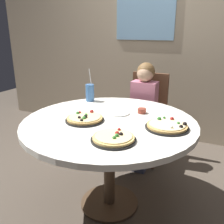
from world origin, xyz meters
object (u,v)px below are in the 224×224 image
at_px(soda_cup, 90,93).
at_px(plate_small, 118,113).
at_px(dining_table, 109,131).
at_px(chair_wooden, 147,112).
at_px(diner_child, 141,121).
at_px(pizza_cheese, 167,126).
at_px(pizza_pepperoni, 114,138).
at_px(sauce_bowl, 142,111).
at_px(pizza_veggie, 85,119).

distance_m(soda_cup, plate_small, 0.46).
height_order(dining_table, plate_small, plate_small).
bearing_deg(chair_wooden, diner_child, -89.60).
bearing_deg(plate_small, pizza_cheese, -18.25).
xyz_separation_m(diner_child, pizza_cheese, (0.43, -0.74, 0.28)).
relative_size(diner_child, soda_cup, 3.52).
xyz_separation_m(chair_wooden, soda_cup, (-0.39, -0.55, 0.30)).
relative_size(chair_wooden, diner_child, 0.88).
bearing_deg(pizza_pepperoni, plate_small, 110.60).
xyz_separation_m(dining_table, sauce_bowl, (0.17, 0.26, 0.11)).
relative_size(dining_table, chair_wooden, 1.37).
bearing_deg(soda_cup, dining_table, -45.25).
height_order(pizza_cheese, plate_small, pizza_cheese).
xyz_separation_m(chair_wooden, pizza_cheese, (0.43, -0.92, 0.24)).
height_order(dining_table, sauce_bowl, sauce_bowl).
relative_size(diner_child, sauce_bowl, 15.46).
bearing_deg(pizza_veggie, plate_small, 58.15).
height_order(dining_table, diner_child, diner_child).
distance_m(dining_table, pizza_cheese, 0.45).
distance_m(pizza_cheese, plate_small, 0.45).
bearing_deg(chair_wooden, dining_table, -89.96).
height_order(diner_child, sauce_bowl, diner_child).
bearing_deg(pizza_veggie, pizza_cheese, 11.09).
bearing_deg(diner_child, sauce_bowl, -71.64).
xyz_separation_m(sauce_bowl, plate_small, (-0.17, -0.09, -0.02)).
height_order(pizza_cheese, sauce_bowl, pizza_cheese).
height_order(pizza_veggie, pizza_cheese, same).
height_order(chair_wooden, pizza_cheese, chair_wooden).
xyz_separation_m(pizza_veggie, sauce_bowl, (0.33, 0.35, 0.00)).
xyz_separation_m(chair_wooden, pizza_veggie, (-0.16, -1.04, 0.24)).
bearing_deg(dining_table, sauce_bowl, 57.32).
bearing_deg(diner_child, pizza_cheese, -59.77).
distance_m(dining_table, sauce_bowl, 0.33).
xyz_separation_m(diner_child, pizza_veggie, (-0.16, -0.86, 0.28)).
distance_m(diner_child, pizza_veggie, 0.92).
distance_m(chair_wooden, pizza_cheese, 1.05).
height_order(sauce_bowl, plate_small, sauce_bowl).
xyz_separation_m(pizza_cheese, sauce_bowl, (-0.26, 0.23, 0.00)).
height_order(diner_child, soda_cup, diner_child).
bearing_deg(soda_cup, pizza_pepperoni, -50.91).
xyz_separation_m(pizza_pepperoni, plate_small, (-0.18, 0.48, -0.01)).
bearing_deg(pizza_veggie, chair_wooden, 81.25).
height_order(pizza_pepperoni, plate_small, pizza_pepperoni).
bearing_deg(plate_small, dining_table, -90.02).
distance_m(chair_wooden, diner_child, 0.19).
relative_size(dining_table, sauce_bowl, 18.61).
bearing_deg(soda_cup, pizza_veggie, -64.22).
bearing_deg(plate_small, soda_cup, 150.08).
relative_size(chair_wooden, pizza_cheese, 3.15).
bearing_deg(pizza_pepperoni, soda_cup, 129.09).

